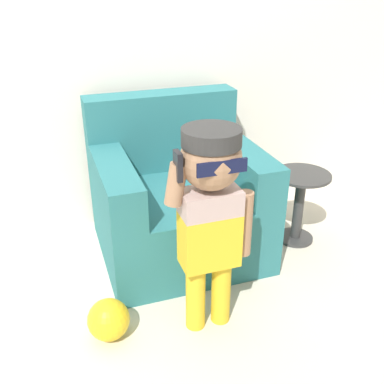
% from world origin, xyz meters
% --- Properties ---
extents(ground_plane, '(10.00, 10.00, 0.00)m').
position_xyz_m(ground_plane, '(0.00, 0.00, 0.00)').
color(ground_plane, beige).
extents(wall_back, '(10.00, 0.05, 2.60)m').
position_xyz_m(wall_back, '(0.00, 0.69, 1.30)').
color(wall_back, silver).
rests_on(wall_back, ground_plane).
extents(armchair, '(0.99, 0.93, 0.97)m').
position_xyz_m(armchair, '(0.18, 0.17, 0.35)').
color(armchair, '#286B70').
rests_on(armchair, ground_plane).
extents(person_child, '(0.44, 0.33, 1.07)m').
position_xyz_m(person_child, '(0.12, -0.58, 0.71)').
color(person_child, gold).
rests_on(person_child, ground_plane).
extents(side_table, '(0.37, 0.37, 0.49)m').
position_xyz_m(side_table, '(0.98, -0.01, 0.30)').
color(side_table, '#333333').
rests_on(side_table, ground_plane).
extents(toy_ball, '(0.21, 0.21, 0.21)m').
position_xyz_m(toy_ball, '(-0.39, -0.51, 0.11)').
color(toy_ball, yellow).
rests_on(toy_ball, ground_plane).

